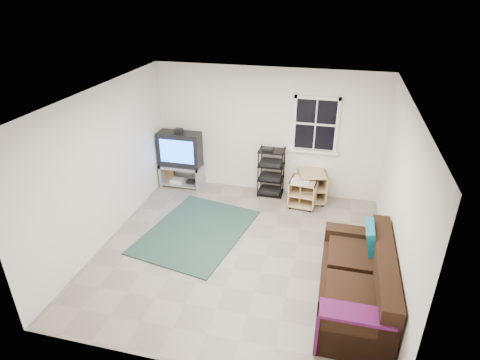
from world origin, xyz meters
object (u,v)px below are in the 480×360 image
(sofa, at_px, (358,284))
(side_table_right, at_px, (303,190))
(tv_unit, at_px, (181,155))
(av_rack, at_px, (271,175))
(side_table_left, at_px, (311,185))

(sofa, bearing_deg, side_table_right, 111.36)
(tv_unit, xyz_separation_m, sofa, (3.66, -2.82, -0.38))
(av_rack, distance_m, side_table_left, 0.85)
(side_table_right, bearing_deg, side_table_left, 59.99)
(side_table_left, height_order, side_table_right, side_table_left)
(side_table_left, distance_m, side_table_right, 0.28)
(sofa, bearing_deg, av_rack, 120.82)
(side_table_right, bearing_deg, sofa, -68.64)
(av_rack, relative_size, side_table_right, 1.77)
(tv_unit, distance_m, av_rack, 1.97)
(tv_unit, bearing_deg, av_rack, 1.08)
(av_rack, relative_size, side_table_left, 1.61)
(side_table_left, bearing_deg, av_rack, 177.37)
(av_rack, distance_m, side_table_right, 0.76)
(av_rack, xyz_separation_m, sofa, (1.71, -2.86, -0.12))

